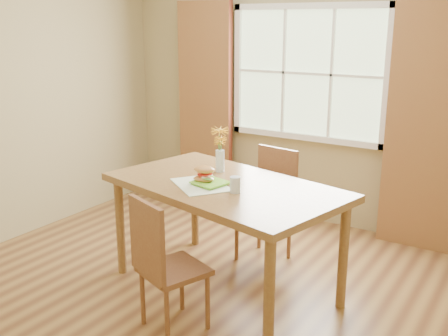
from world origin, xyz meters
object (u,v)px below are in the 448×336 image
dining_table (224,195)px  chair_near (163,260)px  flower_vase (220,145)px  croissant_sandwich (204,174)px  water_glass (235,185)px  chair_far (269,199)px

dining_table → chair_near: (-0.03, -0.70, -0.25)m
chair_near → flower_vase: 1.10m
dining_table → croissant_sandwich: croissant_sandwich is taller
flower_vase → dining_table: bearing=-51.3°
dining_table → water_glass: size_ratio=16.99×
chair_near → chair_far: chair_far is taller
croissant_sandwich → water_glass: (0.29, -0.05, -0.02)m
chair_far → flower_vase: bearing=-106.1°
dining_table → chair_far: (0.01, 0.70, -0.24)m
water_glass → flower_vase: flower_vase is taller
chair_near → croissant_sandwich: size_ratio=5.20×
flower_vase → croissant_sandwich: bearing=-76.9°
croissant_sandwich → flower_vase: 0.37m
dining_table → chair_far: chair_far is taller
dining_table → chair_near: 0.74m
dining_table → chair_near: chair_near is taller
dining_table → chair_near: bearing=-79.6°
water_glass → flower_vase: (-0.37, 0.38, 0.16)m
chair_near → croissant_sandwich: bearing=118.6°
croissant_sandwich → flower_vase: size_ratio=0.50×
chair_near → flower_vase: size_ratio=2.61×
chair_far → croissant_sandwich: (-0.13, -0.79, 0.40)m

